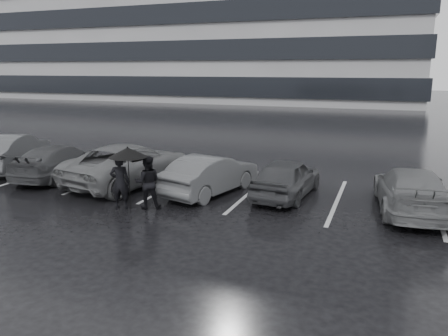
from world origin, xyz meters
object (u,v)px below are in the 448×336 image
car_main (287,178)px  car_west_c (60,161)px  car_east (411,190)px  car_west_d (11,152)px  car_west_b (130,164)px  car_west_a (211,174)px  pedestrian_right (147,182)px  pedestrian_left (120,182)px

car_main → car_west_c: same height
car_west_c → car_east: car_east is taller
car_main → car_east: (3.63, -0.22, 0.01)m
car_west_d → car_east: bearing=159.9°
car_west_b → car_west_c: 2.94m
car_west_a → car_west_d: bearing=11.8°
pedestrian_right → pedestrian_left: bearing=-5.6°
car_west_c → pedestrian_left: pedestrian_left is taller
car_west_a → pedestrian_left: pedestrian_left is taller
car_east → pedestrian_right: 7.53m
pedestrian_left → car_west_d: bearing=-41.6°
car_west_c → car_west_d: car_west_d is taller
pedestrian_left → pedestrian_right: pedestrian_left is taller
car_west_b → car_west_d: bearing=8.8°
pedestrian_right → car_west_a: bearing=-144.4°
car_east → pedestrian_left: 8.32m
car_main → car_west_a: car_west_a is taller
car_main → car_west_b: car_west_b is taller
car_main → pedestrian_left: (-4.26, -2.88, 0.16)m
car_west_a → car_west_b: 3.15m
car_east → pedestrian_right: size_ratio=2.80×
car_west_b → car_main: bearing=-165.9°
car_main → car_west_a: bearing=17.2°
car_west_c → car_main: bearing=179.5°
pedestrian_left → car_west_a: bearing=-148.3°
car_west_d → pedestrian_left: bearing=138.8°
car_west_d → car_west_c: bearing=152.7°
car_west_a → pedestrian_right: (-1.12, -2.09, 0.14)m
car_west_d → pedestrian_left: pedestrian_left is taller
car_west_a → car_west_c: car_west_a is taller
car_west_d → car_east: size_ratio=1.02×
car_main → car_west_c: size_ratio=0.85×
car_east → pedestrian_left: size_ratio=2.79×
car_main → pedestrian_right: bearing=41.8°
car_west_c → car_east: size_ratio=0.98×
car_west_a → car_east: size_ratio=0.89×
car_main → car_west_d: bearing=6.1°
car_east → pedestrian_left: bearing=12.5°
car_west_b → pedestrian_left: pedestrian_left is taller
car_west_c → pedestrian_right: 5.38m
car_east → pedestrian_right: pedestrian_right is taller
car_west_b → car_west_d: car_west_d is taller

